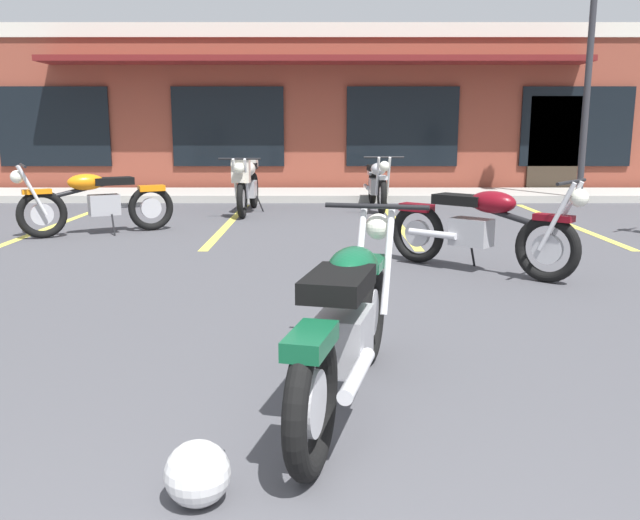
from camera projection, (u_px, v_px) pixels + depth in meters
The scene contains 11 objects.
ground_plane at pixel (308, 316), 5.22m from camera, with size 80.00×80.00×0.00m, color #47474C.
sidewalk_kerb at pixel (316, 195), 13.78m from camera, with size 22.00×1.80×0.14m, color #A8A59E.
brick_storefront_building at pixel (317, 112), 17.19m from camera, with size 18.95×6.50×3.61m.
painted_stall_lines at pixel (314, 223), 10.26m from camera, with size 13.00×4.80×0.01m.
motorcycle_foreground_classic at pixel (349, 321), 3.46m from camera, with size 0.84×2.08×0.98m.
motorcycle_red_sportbike at pixel (482, 227), 6.71m from camera, with size 1.73×1.57×0.98m.
motorcycle_black_cruiser at pixel (378, 183), 11.86m from camera, with size 0.66×2.11×0.98m.
motorcycle_silver_naked at pixel (97, 201), 9.09m from camera, with size 1.91×1.27×0.98m.
motorcycle_blue_standard at pixel (248, 182), 11.25m from camera, with size 0.66×2.11×0.98m.
helmet_on_pavement at pixel (199, 473), 2.59m from camera, with size 0.26×0.26×0.26m.
parking_lot_lamp_post at pixel (596, 26), 11.97m from camera, with size 0.24×0.76×4.97m.
Camera 1 is at (0.10, -0.90, 1.45)m, focal length 37.51 mm.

